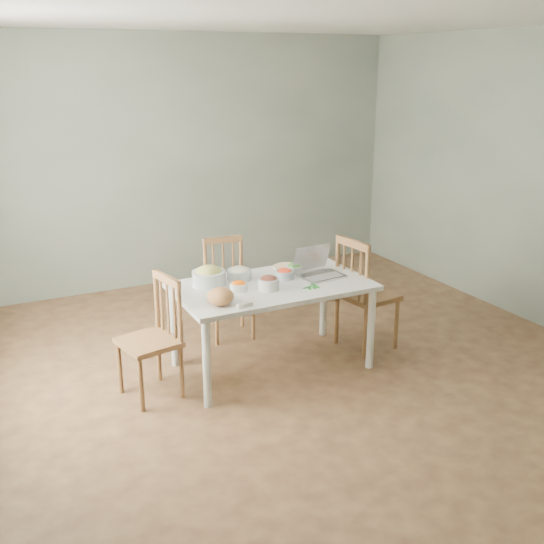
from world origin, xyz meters
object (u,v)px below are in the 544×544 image
bread_boule (220,296)px  bowl_squash (209,276)px  chair_left (148,339)px  laptop (322,264)px  chair_right (368,292)px  dining_table (272,326)px  chair_far (229,289)px

bread_boule → bowl_squash: 0.45m
chair_left → laptop: laptop is taller
chair_right → chair_left: bearing=83.6°
dining_table → bread_boule: size_ratio=7.82×
bread_boule → laptop: laptop is taller
laptop → bread_boule: bearing=-172.7°
dining_table → chair_far: bearing=94.7°
chair_right → dining_table: bearing=82.8°
chair_far → bread_boule: bearing=-110.1°
chair_right → chair_far: bearing=45.9°
dining_table → laptop: bearing=-4.0°
laptop → chair_left: bearing=175.1°
dining_table → bowl_squash: (-0.45, 0.20, 0.44)m
chair_left → bowl_squash: (0.57, 0.23, 0.34)m
dining_table → bread_boule: bearing=-156.0°
bread_boule → bowl_squash: bowl_squash is taller
chair_far → laptop: (0.50, -0.77, 0.39)m
chair_left → bowl_squash: size_ratio=3.48×
chair_far → chair_right: size_ratio=0.90×
chair_left → chair_right: size_ratio=0.92×
chair_right → bowl_squash: size_ratio=3.79×
bread_boule → chair_right: bearing=9.2°
bowl_squash → laptop: 0.93m
bowl_squash → chair_far: bearing=53.7°
chair_left → laptop: (1.47, -0.00, 0.38)m
chair_far → bowl_squash: chair_far is taller
chair_far → chair_left: chair_left is taller
dining_table → laptop: 0.65m
chair_far → bread_boule: size_ratio=4.56×
chair_right → bread_boule: 1.50m
chair_far → chair_left: (-0.97, -0.76, 0.01)m
bowl_squash → laptop: (0.89, -0.23, 0.04)m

